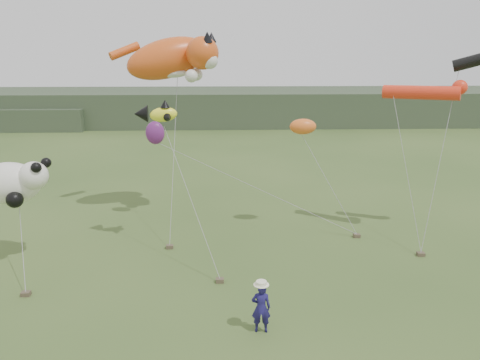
# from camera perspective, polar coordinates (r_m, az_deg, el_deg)

# --- Properties ---
(ground) EXTENTS (120.00, 120.00, 0.00)m
(ground) POSITION_cam_1_polar(r_m,az_deg,el_deg) (16.67, 4.78, -16.92)
(ground) COLOR #385123
(ground) RESTS_ON ground
(headland) EXTENTS (90.00, 13.00, 4.00)m
(headland) POSITION_cam_1_polar(r_m,az_deg,el_deg) (59.05, -3.34, 8.85)
(headland) COLOR #2D3D28
(headland) RESTS_ON ground
(festival_attendant) EXTENTS (0.65, 0.45, 1.73)m
(festival_attendant) POSITION_cam_1_polar(r_m,az_deg,el_deg) (15.75, 2.58, -15.30)
(festival_attendant) COLOR #1C1655
(festival_attendant) RESTS_ON ground
(sandbag_anchors) EXTENTS (16.64, 5.42, 0.17)m
(sandbag_anchors) POSITION_cam_1_polar(r_m,az_deg,el_deg) (20.71, 0.98, -9.72)
(sandbag_anchors) COLOR brown
(sandbag_anchors) RESTS_ON ground
(cat_kite) EXTENTS (5.85, 3.42, 2.98)m
(cat_kite) POSITION_cam_1_polar(r_m,az_deg,el_deg) (25.05, -7.87, 14.53)
(cat_kite) COLOR #D65019
(cat_kite) RESTS_ON ground
(fish_kite) EXTENTS (1.99, 1.33, 1.03)m
(fish_kite) POSITION_cam_1_polar(r_m,az_deg,el_deg) (21.05, -10.29, 7.95)
(fish_kite) COLOR yellow
(fish_kite) RESTS_ON ground
(tube_kites) EXTENTS (5.99, 2.45, 2.64)m
(tube_kites) POSITION_cam_1_polar(r_m,az_deg,el_deg) (23.98, 24.56, 11.23)
(tube_kites) COLOR black
(tube_kites) RESTS_ON ground
(panda_kite) EXTENTS (3.12, 2.02, 1.94)m
(panda_kite) POSITION_cam_1_polar(r_m,az_deg,el_deg) (21.90, -25.92, -0.25)
(panda_kite) COLOR white
(panda_kite) RESTS_ON ground
(misc_kites) EXTENTS (8.58, 2.41, 1.55)m
(misc_kites) POSITION_cam_1_polar(r_m,az_deg,el_deg) (23.67, -1.76, 6.13)
(misc_kites) COLOR orange
(misc_kites) RESTS_ON ground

